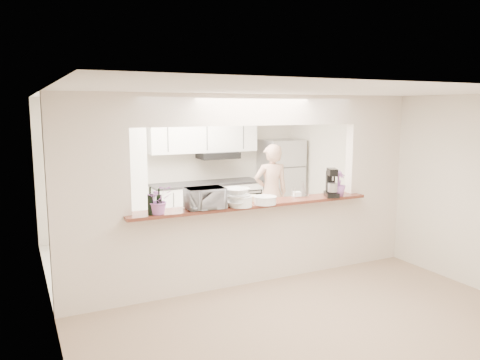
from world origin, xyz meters
TOP-DOWN VIEW (x-y plane):
  - floor at (0.00, 0.00)m, footprint 6.00×6.00m
  - tile_overlay at (0.00, 1.55)m, footprint 5.00×2.90m
  - partition at (0.00, 0.00)m, footprint 5.00×0.15m
  - bar_counter at (0.00, -0.00)m, footprint 3.40×0.38m
  - kitchen_cabinets at (-0.19, 2.72)m, footprint 3.15×0.62m
  - refrigerator at (2.05, 2.65)m, footprint 0.75×0.70m
  - flower_left at (-1.30, -0.15)m, footprint 0.31×0.27m
  - wine_bottle_a at (-1.40, -0.15)m, footprint 0.07×0.07m
  - wine_bottle_b at (-1.30, -0.15)m, footprint 0.06×0.06m
  - toaster_oven at (-0.70, -0.10)m, footprint 0.48×0.33m
  - serving_bowls at (-0.30, -0.17)m, footprint 0.42×0.42m
  - plate_stack_a at (-0.25, -0.19)m, footprint 0.30×0.30m
  - plate_stack_b at (0.10, -0.19)m, footprint 0.30×0.30m
  - red_bowl at (0.20, -0.03)m, footprint 0.15×0.15m
  - tan_bowl at (0.05, 0.08)m, footprint 0.16×0.16m
  - utensil_caddy at (0.80, 0.05)m, footprint 0.25×0.17m
  - stand_mixer at (1.20, -0.14)m, footprint 0.27×0.31m
  - flower_right at (1.30, -0.15)m, footprint 0.27×0.27m
  - person at (1.20, 1.56)m, footprint 0.67×0.49m

SIDE VIEW (x-z plane):
  - floor at x=0.00m, z-range 0.00..0.00m
  - tile_overlay at x=0.00m, z-range 0.00..0.01m
  - bar_counter at x=0.00m, z-range 0.03..1.12m
  - refrigerator at x=2.05m, z-range 0.00..1.70m
  - person at x=1.20m, z-range 0.00..1.71m
  - kitchen_cabinets at x=-0.19m, z-range -0.15..2.10m
  - red_bowl at x=0.20m, z-range 1.09..1.16m
  - tan_bowl at x=0.05m, z-range 1.09..1.17m
  - plate_stack_b at x=0.10m, z-range 1.09..1.19m
  - plate_stack_a at x=-0.25m, z-range 1.09..1.22m
  - utensil_caddy at x=0.80m, z-range 1.07..1.28m
  - serving_bowls at x=-0.30m, z-range 1.09..1.32m
  - wine_bottle_b at x=-1.30m, z-range 1.06..1.37m
  - wine_bottle_a at x=-1.40m, z-range 1.05..1.39m
  - toaster_oven at x=-0.70m, z-range 1.09..1.35m
  - flower_left at x=-1.30m, z-range 1.09..1.43m
  - stand_mixer at x=1.20m, z-range 1.07..1.47m
  - flower_right at x=1.30m, z-range 1.09..1.47m
  - partition at x=0.00m, z-range 0.23..2.73m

